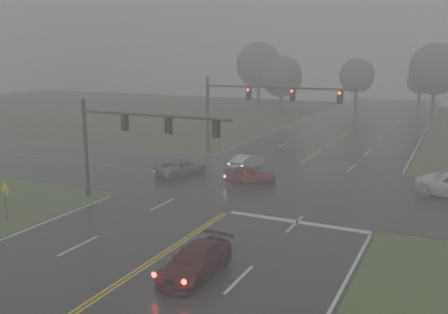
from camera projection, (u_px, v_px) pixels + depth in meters
The scene contains 15 objects.
main_road at pixel (260, 190), 36.02m from camera, with size 18.00×160.00×0.02m, color black.
cross_street at pixel (270, 184), 37.79m from camera, with size 120.00×14.00×0.02m, color black.
stop_bar at pixel (297, 222), 29.17m from camera, with size 8.50×0.50×0.01m, color silver.
sedan_maroon at pixel (196, 275), 22.20m from camera, with size 1.87×4.59×1.33m, color #400B11.
sedan_red at pixel (250, 184), 37.88m from camera, with size 1.59×3.95×1.34m, color maroon.
sedan_silver at pixel (247, 169), 42.83m from camera, with size 1.30×3.74×1.23m, color #B5B7BD.
car_grey at pixel (181, 175), 40.49m from camera, with size 2.11×4.58×1.27m, color #5B5D63.
signal_gantry_near at pixel (125, 133), 32.19m from camera, with size 11.07×0.29×6.71m.
signal_gantry_far at pixel (251, 101), 47.49m from camera, with size 14.66×0.38×7.50m.
sign_diamond_west at pixel (5, 194), 29.16m from camera, with size 0.98×0.27×2.40m.
tree_nw_a at pixel (282, 77), 77.95m from camera, with size 6.41×6.41×9.41m.
tree_ne_a at pixel (436, 69), 73.95m from camera, with size 7.72×7.72×11.33m.
tree_n_mid at pixel (357, 76), 87.73m from camera, with size 6.11×6.11×8.98m.
tree_nw_b at pixel (259, 65), 87.87m from camera, with size 8.01×8.01×11.76m.
tree_n_far at pixel (420, 81), 92.99m from camera, with size 4.80×4.80×7.05m.
Camera 1 is at (12.61, -12.52, 9.67)m, focal length 40.00 mm.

